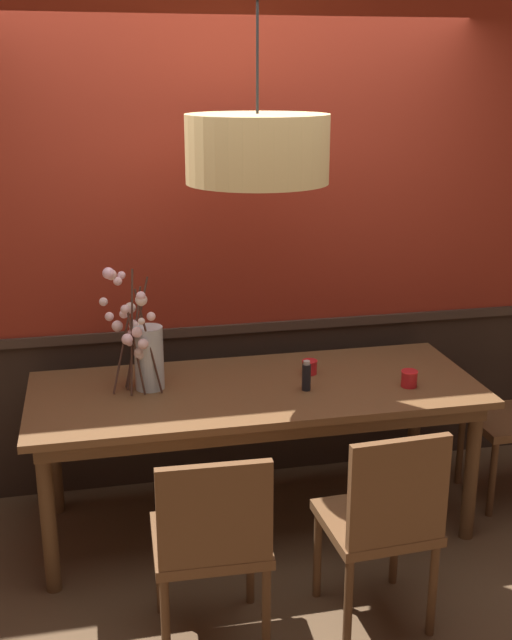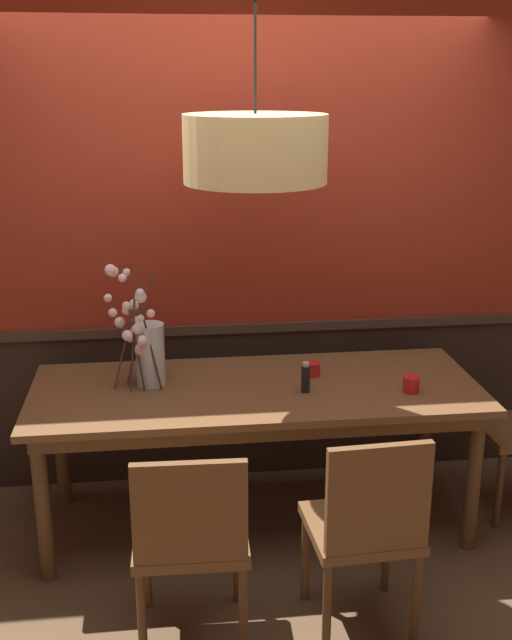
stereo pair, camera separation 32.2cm
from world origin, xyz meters
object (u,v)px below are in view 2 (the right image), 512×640
Objects in this scene: vase_with_blossoms at (145,346)px; chair_near_side_left at (191,535)px; chair_far_side_left at (185,377)px; chair_near_side_right at (367,524)px; pendant_lamp at (255,149)px; chair_far_side_right at (294,367)px; dining_table at (256,401)px; candle_holder_nearer_edge at (411,384)px; condiment_bottle at (306,378)px; candle_holder_nearer_center at (313,369)px.

chair_near_side_left is at bearing -79.89° from vase_with_blossoms.
chair_near_side_left is at bearing -91.17° from chair_far_side_left.
chair_near_side_left is at bearing 178.78° from chair_near_side_right.
chair_far_side_left is 1.70m from pendant_lamp.
chair_far_side_right is at bearing 40.21° from vase_with_blossoms.
chair_near_side_right is at bearing -68.92° from dining_table.
candle_holder_nearer_edge is 1.33m from pendant_lamp.
chair_near_side_right reaches higher than condiment_bottle.
chair_far_side_left is 1.68m from chair_near_side_left.
chair_far_side_right is 1.06× the size of chair_far_side_left.
chair_near_side_left is (-0.36, -0.86, -0.18)m from dining_table.
candle_holder_nearer_center is at bearing 92.05° from chair_near_side_right.
chair_far_side_right is at bearing 87.72° from candle_holder_nearer_center.
dining_table is 0.34m from candle_holder_nearer_center.
chair_near_side_left is at bearing -112.76° from dining_table.
candle_holder_nearer_edge is at bearing -11.23° from vase_with_blossoms.
pendant_lamp is (-0.35, 0.78, 1.40)m from chair_near_side_right.
condiment_bottle is at bearing 0.52° from pendant_lamp.
dining_table is 0.76m from candle_holder_nearer_edge.
condiment_bottle is at bearing 98.06° from chair_near_side_right.
candle_holder_nearer_center reaches higher than dining_table.
chair_far_side_left is 10.88× the size of candle_holder_nearer_edge.
chair_near_side_right is 0.85m from condiment_bottle.
chair_far_side_right is 1.82m from chair_near_side_left.
pendant_lamp is (-0.32, -0.21, 1.11)m from candle_holder_nearer_center.
chair_far_side_right is 11.58× the size of candle_holder_nearer_edge.
condiment_bottle is (-0.11, 0.78, 0.32)m from chair_near_side_right.
pendant_lamp is (-0.35, -0.92, 1.37)m from chair_far_side_right.
dining_table is at bearing 81.12° from pendant_lamp.
chair_near_side_left is at bearing -114.39° from pendant_lamp.
chair_near_side_left is 1.63m from pendant_lamp.
chair_near_side_left reaches higher than dining_table.
candle_holder_nearer_edge is at bearing -42.64° from chair_far_side_left.
pendant_lamp is at bearing 65.61° from chair_near_side_left.
candle_holder_nearer_center is at bearing -92.28° from chair_far_side_right.
chair_near_side_right is 0.87× the size of pendant_lamp.
condiment_bottle is at bearing 52.43° from chair_near_side_left.
chair_far_side_right reaches higher than candle_holder_nearer_center.
candle_holder_nearer_edge is (1.26, -0.25, -0.16)m from vase_with_blossoms.
chair_near_side_right is at bearing -68.54° from chair_far_side_left.
candle_holder_nearer_center is at bearing 32.96° from pendant_lamp.
pendant_lamp is (0.31, -0.91, 1.40)m from chair_far_side_left.
candle_holder_nearer_center is 0.07× the size of pendant_lamp.
chair_far_side_right is (0.33, 0.82, -0.15)m from dining_table.
candle_holder_nearer_center is 0.53× the size of condiment_bottle.
candle_holder_nearer_edge is at bearing -7.04° from condiment_bottle.
dining_table is 2.47× the size of chair_near_side_left.
candle_holder_nearer_center is 0.22m from condiment_bottle.
chair_far_side_left is 0.99m from candle_holder_nearer_center.
chair_far_side_left is 1.47m from candle_holder_nearer_edge.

